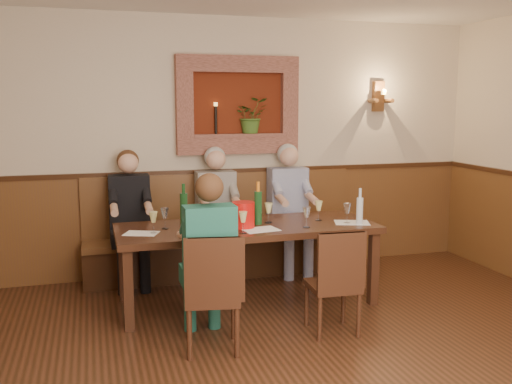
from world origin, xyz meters
TOP-DOWN VIEW (x-y plane):
  - room_shell at (0.00, 0.00)m, footprint 6.04×6.04m
  - wainscoting at (0.00, -0.00)m, footprint 6.02×6.02m
  - wall_niche at (0.24, 2.94)m, footprint 1.36×0.30m
  - wall_sconce at (1.90, 2.93)m, footprint 0.25×0.20m
  - dining_table at (0.00, 1.85)m, footprint 2.40×0.90m
  - bench at (0.00, 2.79)m, footprint 3.00×0.45m
  - chair_near_left at (-0.54, 0.91)m, footprint 0.47×0.47m
  - chair_near_right at (0.48, 0.97)m, footprint 0.41×0.41m
  - person_bench_left at (-1.01, 2.69)m, footprint 0.41×0.50m
  - person_bench_mid at (-0.10, 2.69)m, footprint 0.42×0.51m
  - person_bench_right at (0.72, 2.69)m, footprint 0.42×0.52m
  - person_chair_front at (-0.53, 1.07)m, footprint 0.39×0.48m
  - spittoon_bucket at (-0.06, 1.76)m, footprint 0.27×0.27m
  - wine_bottle_green_a at (0.11, 1.87)m, footprint 0.08×0.08m
  - wine_bottle_green_b at (-0.56, 2.04)m, footprint 0.09×0.09m
  - water_bottle at (1.02, 1.59)m, footprint 0.07×0.07m
  - tasting_sheet_a at (-0.98, 1.78)m, footprint 0.34×0.30m
  - tasting_sheet_b at (0.06, 1.63)m, footprint 0.34×0.27m
  - tasting_sheet_c at (0.98, 1.68)m, footprint 0.38×0.32m
  - tasting_sheet_d at (-0.34, 1.57)m, footprint 0.32×0.26m
  - wine_glass_0 at (-0.60, 1.60)m, footprint 0.08×0.08m
  - wine_glass_1 at (0.22, 1.89)m, footprint 0.08×0.08m
  - wine_glass_2 at (0.93, 1.67)m, footprint 0.08×0.08m
  - wine_glass_3 at (-0.04, 1.73)m, footprint 0.08×0.08m
  - wine_glass_4 at (-0.23, 1.97)m, footprint 0.08×0.08m
  - wine_glass_5 at (-0.87, 1.76)m, footprint 0.08×0.08m
  - wine_glass_6 at (0.72, 1.87)m, footprint 0.08×0.08m
  - wine_glass_7 at (-0.75, 1.91)m, footprint 0.08×0.08m
  - wine_glass_8 at (-0.12, 1.54)m, footprint 0.08×0.08m
  - wine_glass_9 at (0.49, 1.60)m, footprint 0.08×0.08m

SIDE VIEW (x-z plane):
  - chair_near_right at x=0.48m, z-range -0.18..0.69m
  - chair_near_left at x=-0.54m, z-range -0.19..0.73m
  - bench at x=0.00m, z-range -0.23..0.88m
  - person_chair_front at x=-0.53m, z-range -0.12..1.24m
  - person_bench_left at x=-1.01m, z-range -0.12..1.28m
  - person_bench_mid at x=-0.10m, z-range -0.12..1.29m
  - wainscoting at x=0.00m, z-range 0.01..1.16m
  - person_bench_right at x=0.72m, z-range -0.12..1.31m
  - dining_table at x=0.00m, z-range 0.30..1.05m
  - tasting_sheet_a at x=-0.98m, z-range 0.75..0.75m
  - tasting_sheet_b at x=0.06m, z-range 0.75..0.75m
  - tasting_sheet_c at x=0.98m, z-range 0.75..0.75m
  - tasting_sheet_d at x=-0.34m, z-range 0.75..0.75m
  - wine_glass_0 at x=-0.60m, z-range 0.75..0.94m
  - wine_glass_1 at x=0.22m, z-range 0.75..0.94m
  - wine_glass_2 at x=0.93m, z-range 0.75..0.94m
  - wine_glass_3 at x=-0.04m, z-range 0.75..0.94m
  - wine_glass_4 at x=-0.23m, z-range 0.75..0.94m
  - wine_glass_5 at x=-0.87m, z-range 0.75..0.94m
  - wine_glass_6 at x=0.72m, z-range 0.75..0.94m
  - wine_glass_7 at x=-0.75m, z-range 0.75..0.94m
  - wine_glass_8 at x=-0.12m, z-range 0.75..0.94m
  - wine_glass_9 at x=0.49m, z-range 0.75..0.94m
  - spittoon_bucket at x=-0.06m, z-range 0.75..0.99m
  - water_bottle at x=1.02m, z-range 0.72..1.06m
  - wine_bottle_green_b at x=-0.56m, z-range 0.71..1.10m
  - wine_bottle_green_a at x=0.11m, z-range 0.71..1.11m
  - wall_niche at x=0.24m, z-range 1.28..2.34m
  - room_shell at x=0.00m, z-range 0.48..3.30m
  - wall_sconce at x=1.90m, z-range 1.77..2.12m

